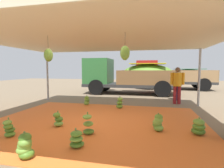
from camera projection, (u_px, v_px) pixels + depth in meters
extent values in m
plane|color=#7F6B51|center=(115.00, 104.00, 8.33)|extent=(40.00, 40.00, 0.00)
cube|color=orange|center=(96.00, 122.00, 5.41)|extent=(6.69, 5.34, 0.01)
cylinder|color=#9EA0A5|center=(47.00, 76.00, 9.32)|extent=(0.10, 0.10, 2.58)
cylinder|color=#9EA0A5|center=(199.00, 78.00, 7.70)|extent=(0.10, 0.10, 2.58)
cube|color=beige|center=(95.00, 38.00, 5.19)|extent=(8.00, 7.00, 0.06)
cylinder|color=#4C422D|center=(48.00, 42.00, 4.71)|extent=(0.01, 0.01, 0.33)
ellipsoid|color=#6B9E38|center=(48.00, 55.00, 4.74)|extent=(0.24, 0.24, 0.36)
cylinder|color=#4C422D|center=(125.00, 38.00, 4.26)|extent=(0.01, 0.01, 0.31)
ellipsoid|color=#6B9E38|center=(125.00, 53.00, 4.29)|extent=(0.24, 0.24, 0.36)
ellipsoid|color=#477523|center=(88.00, 132.00, 4.41)|extent=(0.38, 0.38, 0.12)
ellipsoid|color=#6B9E38|center=(88.00, 124.00, 4.43)|extent=(0.29, 0.29, 0.12)
ellipsoid|color=#75A83D|center=(87.00, 117.00, 4.37)|extent=(0.32, 0.32, 0.12)
cylinder|color=olive|center=(88.00, 114.00, 4.38)|extent=(0.04, 0.04, 0.12)
ellipsoid|color=#477523|center=(77.00, 144.00, 3.67)|extent=(0.34, 0.34, 0.12)
ellipsoid|color=#6B9E38|center=(76.00, 139.00, 3.65)|extent=(0.33, 0.33, 0.12)
ellipsoid|color=#518428|center=(76.00, 134.00, 3.62)|extent=(0.33, 0.33, 0.12)
cylinder|color=olive|center=(76.00, 131.00, 3.62)|extent=(0.04, 0.04, 0.12)
ellipsoid|color=#6B9E38|center=(86.00, 103.00, 8.01)|extent=(0.34, 0.34, 0.17)
ellipsoid|color=#6B9E38|center=(87.00, 102.00, 8.02)|extent=(0.30, 0.30, 0.17)
ellipsoid|color=#477523|center=(87.00, 100.00, 8.00)|extent=(0.31, 0.31, 0.17)
ellipsoid|color=#75A83D|center=(87.00, 99.00, 8.01)|extent=(0.29, 0.29, 0.17)
ellipsoid|color=#518428|center=(87.00, 98.00, 8.00)|extent=(0.26, 0.26, 0.17)
cylinder|color=olive|center=(87.00, 96.00, 7.98)|extent=(0.04, 0.04, 0.12)
ellipsoid|color=#75A83D|center=(59.00, 124.00, 5.00)|extent=(0.27, 0.27, 0.15)
ellipsoid|color=#477523|center=(59.00, 119.00, 5.02)|extent=(0.29, 0.29, 0.15)
ellipsoid|color=#60932D|center=(57.00, 115.00, 4.99)|extent=(0.25, 0.25, 0.15)
cylinder|color=olive|center=(58.00, 113.00, 5.00)|extent=(0.04, 0.04, 0.12)
ellipsoid|color=#60932D|center=(119.00, 106.00, 7.32)|extent=(0.33, 0.33, 0.16)
ellipsoid|color=#60932D|center=(120.00, 103.00, 7.31)|extent=(0.35, 0.35, 0.16)
ellipsoid|color=#75A83D|center=(120.00, 99.00, 7.30)|extent=(0.25, 0.25, 0.16)
cylinder|color=olive|center=(120.00, 98.00, 7.31)|extent=(0.04, 0.04, 0.12)
ellipsoid|color=#477523|center=(198.00, 131.00, 4.36)|extent=(0.46, 0.46, 0.18)
ellipsoid|color=#518428|center=(199.00, 127.00, 4.34)|extent=(0.35, 0.35, 0.18)
ellipsoid|color=#6B9E38|center=(199.00, 122.00, 4.30)|extent=(0.37, 0.37, 0.18)
cylinder|color=olive|center=(199.00, 120.00, 4.31)|extent=(0.04, 0.04, 0.12)
ellipsoid|color=#6B9E38|center=(159.00, 128.00, 4.60)|extent=(0.34, 0.34, 0.17)
ellipsoid|color=#518428|center=(157.00, 125.00, 4.64)|extent=(0.34, 0.34, 0.17)
ellipsoid|color=#75A83D|center=(157.00, 122.00, 4.63)|extent=(0.29, 0.29, 0.17)
ellipsoid|color=#75A83D|center=(159.00, 120.00, 4.61)|extent=(0.24, 0.24, 0.17)
ellipsoid|color=#60932D|center=(159.00, 117.00, 4.63)|extent=(0.30, 0.30, 0.17)
cylinder|color=olive|center=(158.00, 115.00, 4.60)|extent=(0.04, 0.04, 0.12)
ellipsoid|color=#518428|center=(27.00, 154.00, 3.19)|extent=(0.31, 0.31, 0.18)
ellipsoid|color=#75A83D|center=(24.00, 150.00, 3.19)|extent=(0.37, 0.37, 0.18)
ellipsoid|color=#6B9E38|center=(25.00, 145.00, 3.19)|extent=(0.29, 0.29, 0.18)
ellipsoid|color=#6B9E38|center=(25.00, 142.00, 3.15)|extent=(0.28, 0.28, 0.18)
ellipsoid|color=#477523|center=(25.00, 138.00, 3.18)|extent=(0.28, 0.28, 0.18)
cylinder|color=olive|center=(25.00, 135.00, 3.16)|extent=(0.04, 0.04, 0.12)
ellipsoid|color=#518428|center=(10.00, 134.00, 4.22)|extent=(0.35, 0.35, 0.13)
ellipsoid|color=#477523|center=(10.00, 130.00, 4.25)|extent=(0.33, 0.33, 0.13)
ellipsoid|color=#518428|center=(8.00, 127.00, 4.19)|extent=(0.31, 0.31, 0.13)
ellipsoid|color=#75A83D|center=(7.00, 123.00, 4.19)|extent=(0.26, 0.26, 0.13)
cylinder|color=olive|center=(9.00, 120.00, 4.20)|extent=(0.04, 0.04, 0.12)
cube|color=#2D2D2D|center=(130.00, 85.00, 11.81)|extent=(6.14, 2.34, 0.20)
cube|color=#2D6B33|center=(99.00, 71.00, 12.20)|extent=(1.72, 2.14, 1.70)
cube|color=#232D38|center=(87.00, 66.00, 12.36)|extent=(0.03, 1.86, 0.75)
cube|color=brown|center=(147.00, 78.00, 10.42)|extent=(3.80, 0.09, 0.90)
cube|color=brown|center=(148.00, 76.00, 12.60)|extent=(3.80, 0.09, 0.90)
cube|color=brown|center=(177.00, 77.00, 11.11)|extent=(0.09, 2.32, 0.90)
ellipsoid|color=#60932D|center=(147.00, 74.00, 11.49)|extent=(3.35, 1.96, 1.31)
cube|color=yellow|center=(148.00, 64.00, 11.43)|extent=(2.29, 1.77, 0.04)
cylinder|color=black|center=(96.00, 87.00, 11.23)|extent=(1.00, 0.28, 1.00)
cylinder|color=black|center=(105.00, 84.00, 13.30)|extent=(1.00, 0.28, 1.00)
cylinder|color=black|center=(162.00, 89.00, 10.33)|extent=(1.00, 0.28, 1.00)
cylinder|color=black|center=(160.00, 86.00, 12.40)|extent=(1.00, 0.28, 1.00)
cube|color=#2D2D2D|center=(174.00, 82.00, 14.59)|extent=(6.20, 2.54, 0.20)
cube|color=red|center=(147.00, 71.00, 15.06)|extent=(1.79, 2.20, 1.70)
cube|color=#232D38|center=(137.00, 67.00, 15.24)|extent=(0.09, 1.86, 0.75)
cube|color=#99754C|center=(191.00, 76.00, 13.17)|extent=(3.80, 0.21, 0.90)
cube|color=#99754C|center=(186.00, 75.00, 15.34)|extent=(3.80, 0.21, 0.90)
cube|color=#99754C|center=(214.00, 76.00, 13.80)|extent=(0.16, 2.33, 0.90)
ellipsoid|color=#477523|center=(189.00, 75.00, 14.25)|extent=(3.41, 2.07, 0.97)
cube|color=#237533|center=(189.00, 69.00, 14.21)|extent=(2.34, 1.85, 0.04)
cylinder|color=black|center=(148.00, 84.00, 14.09)|extent=(1.01, 0.31, 1.00)
cylinder|color=black|center=(149.00, 82.00, 16.14)|extent=(1.01, 0.31, 1.00)
cylinder|color=black|center=(204.00, 85.00, 13.06)|extent=(1.01, 0.31, 1.00)
cylinder|color=black|center=(197.00, 83.00, 15.11)|extent=(1.01, 0.31, 1.00)
cylinder|color=navy|center=(175.00, 93.00, 9.18)|extent=(0.15, 0.15, 0.79)
cylinder|color=navy|center=(178.00, 93.00, 9.14)|extent=(0.15, 0.15, 0.79)
cylinder|color=navy|center=(177.00, 80.00, 9.10)|extent=(0.36, 0.36, 0.59)
cylinder|color=navy|center=(172.00, 80.00, 9.15)|extent=(0.11, 0.11, 0.52)
cylinder|color=navy|center=(182.00, 80.00, 9.05)|extent=(0.11, 0.11, 0.52)
sphere|color=brown|center=(177.00, 72.00, 9.07)|extent=(0.21, 0.21, 0.21)
cylinder|color=maroon|center=(175.00, 95.00, 8.30)|extent=(0.16, 0.16, 0.86)
cylinder|color=maroon|center=(179.00, 95.00, 8.26)|extent=(0.16, 0.16, 0.86)
cylinder|color=orange|center=(177.00, 79.00, 8.22)|extent=(0.40, 0.40, 0.65)
cylinder|color=orange|center=(172.00, 79.00, 8.27)|extent=(0.13, 0.13, 0.57)
cylinder|color=orange|center=(183.00, 79.00, 8.16)|extent=(0.13, 0.13, 0.57)
sphere|color=brown|center=(178.00, 70.00, 8.18)|extent=(0.23, 0.23, 0.23)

